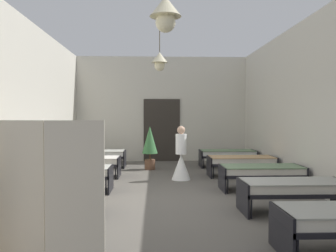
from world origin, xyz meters
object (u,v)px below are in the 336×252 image
at_px(bed_left_row_5, 97,155).
at_px(bed_left_row_2, 44,190).
at_px(bed_right_row_5, 227,154).
at_px(potted_plant, 150,143).
at_px(bed_left_row_3, 70,173).
at_px(nurse_near_aisle, 181,160).
at_px(bed_right_row_2, 294,188).
at_px(privacy_screen, 18,238).
at_px(bed_right_row_4, 241,161).
at_px(bed_left_row_4, 86,162).
at_px(bed_right_row_3, 261,171).

bearing_deg(bed_left_row_5, bed_left_row_2, -90.00).
xyz_separation_m(bed_left_row_5, bed_right_row_5, (4.45, 0.00, 0.00)).
relative_size(bed_left_row_2, potted_plant, 1.34).
bearing_deg(bed_left_row_3, nurse_near_aisle, 28.27).
relative_size(bed_left_row_3, bed_right_row_5, 1.00).
bearing_deg(bed_right_row_2, privacy_screen, -134.16).
height_order(bed_right_row_4, bed_right_row_5, same).
distance_m(bed_left_row_2, nurse_near_aisle, 4.27).
distance_m(bed_left_row_4, privacy_screen, 7.47).
bearing_deg(bed_right_row_5, bed_left_row_2, -127.95).
xyz_separation_m(bed_left_row_3, nurse_near_aisle, (2.67, 1.43, 0.09)).
bearing_deg(bed_left_row_4, bed_left_row_3, -90.00).
bearing_deg(bed_left_row_5, potted_plant, -14.98).
bearing_deg(potted_plant, bed_right_row_4, -28.15).
bearing_deg(bed_left_row_5, bed_left_row_3, -90.00).
distance_m(bed_right_row_2, bed_right_row_3, 1.90).
relative_size(bed_right_row_2, potted_plant, 1.34).
bearing_deg(privacy_screen, bed_right_row_3, 71.71).
relative_size(bed_left_row_4, potted_plant, 1.34).
xyz_separation_m(bed_right_row_4, potted_plant, (-2.66, 1.42, 0.41)).
height_order(bed_left_row_2, privacy_screen, privacy_screen).
bearing_deg(potted_plant, bed_right_row_2, -63.04).
bearing_deg(bed_right_row_4, nurse_near_aisle, -165.33).
bearing_deg(nurse_near_aisle, potted_plant, 93.37).
height_order(bed_left_row_5, potted_plant, potted_plant).
height_order(bed_left_row_3, bed_left_row_4, same).
height_order(bed_left_row_2, nurse_near_aisle, nurse_near_aisle).
distance_m(bed_left_row_4, potted_plant, 2.32).
height_order(bed_right_row_3, bed_right_row_5, same).
height_order(bed_left_row_5, privacy_screen, privacy_screen).
height_order(nurse_near_aisle, privacy_screen, privacy_screen).
xyz_separation_m(bed_right_row_3, potted_plant, (-2.66, 3.32, 0.41)).
bearing_deg(bed_left_row_2, bed_right_row_2, 0.00).
relative_size(bed_left_row_2, nurse_near_aisle, 1.28).
distance_m(bed_left_row_2, bed_right_row_3, 4.83).
height_order(bed_right_row_2, bed_right_row_4, same).
relative_size(bed_right_row_4, bed_right_row_5, 1.00).
bearing_deg(bed_left_row_5, bed_right_row_5, 0.00).
distance_m(bed_right_row_3, bed_right_row_5, 3.80).
relative_size(bed_right_row_3, potted_plant, 1.34).
distance_m(bed_right_row_3, bed_right_row_4, 1.90).
bearing_deg(potted_plant, bed_right_row_5, 10.22).
relative_size(bed_left_row_2, bed_left_row_3, 1.00).
xyz_separation_m(bed_left_row_2, privacy_screen, (0.95, -3.60, 0.41)).
distance_m(bed_right_row_2, potted_plant, 5.87).
distance_m(potted_plant, privacy_screen, 8.86).
bearing_deg(bed_right_row_4, bed_left_row_2, -139.48).
relative_size(bed_right_row_4, privacy_screen, 1.12).
relative_size(bed_right_row_5, potted_plant, 1.34).
distance_m(bed_right_row_4, nurse_near_aisle, 1.84).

